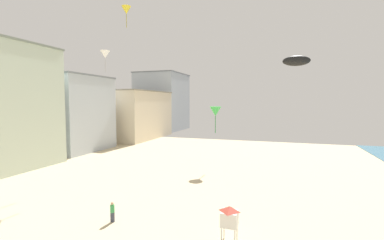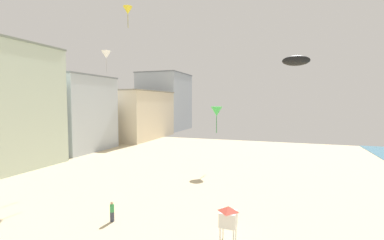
{
  "view_description": "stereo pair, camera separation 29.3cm",
  "coord_description": "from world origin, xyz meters",
  "px_view_note": "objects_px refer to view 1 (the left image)",
  "views": [
    {
      "loc": [
        9.51,
        -6.77,
        9.55
      ],
      "look_at": [
        1.62,
        16.81,
        7.89
      ],
      "focal_mm": 25.04,
      "sensor_mm": 36.0,
      "label": 1
    },
    {
      "loc": [
        9.79,
        -6.67,
        9.55
      ],
      "look_at": [
        1.62,
        16.81,
        7.89
      ],
      "focal_mm": 25.04,
      "sensor_mm": 36.0,
      "label": 2
    }
  ],
  "objects_px": {
    "kite_white_delta": "(105,55)",
    "kite_green_delta": "(215,111)",
    "kite_flyer": "(112,211)",
    "kite_black_parafoil": "(296,61)",
    "kite_yellow_delta": "(126,10)",
    "lifeguard_stand": "(229,216)"
  },
  "relations": [
    {
      "from": "kite_white_delta",
      "to": "kite_green_delta",
      "type": "bearing_deg",
      "value": 41.57
    },
    {
      "from": "kite_flyer",
      "to": "kite_black_parafoil",
      "type": "bearing_deg",
      "value": -44.25
    },
    {
      "from": "kite_white_delta",
      "to": "kite_black_parafoil",
      "type": "bearing_deg",
      "value": -17.16
    },
    {
      "from": "kite_yellow_delta",
      "to": "kite_black_parafoil",
      "type": "xyz_separation_m",
      "value": [
        23.34,
        -14.69,
        -10.76
      ]
    },
    {
      "from": "kite_flyer",
      "to": "kite_black_parafoil",
      "type": "xyz_separation_m",
      "value": [
        13.56,
        3.47,
        11.64
      ]
    },
    {
      "from": "lifeguard_stand",
      "to": "kite_black_parafoil",
      "type": "distance_m",
      "value": 12.06
    },
    {
      "from": "kite_green_delta",
      "to": "kite_black_parafoil",
      "type": "distance_m",
      "value": 19.86
    },
    {
      "from": "kite_yellow_delta",
      "to": "kite_black_parafoil",
      "type": "bearing_deg",
      "value": -32.18
    },
    {
      "from": "kite_flyer",
      "to": "kite_yellow_delta",
      "type": "relative_size",
      "value": 0.52
    },
    {
      "from": "kite_yellow_delta",
      "to": "kite_black_parafoil",
      "type": "relative_size",
      "value": 1.64
    },
    {
      "from": "kite_green_delta",
      "to": "kite_yellow_delta",
      "type": "bearing_deg",
      "value": -171.85
    },
    {
      "from": "lifeguard_stand",
      "to": "kite_yellow_delta",
      "type": "relative_size",
      "value": 0.81
    },
    {
      "from": "lifeguard_stand",
      "to": "kite_green_delta",
      "type": "relative_size",
      "value": 0.66
    },
    {
      "from": "lifeguard_stand",
      "to": "kite_white_delta",
      "type": "distance_m",
      "value": 24.08
    },
    {
      "from": "kite_black_parafoil",
      "to": "lifeguard_stand",
      "type": "bearing_deg",
      "value": -138.69
    },
    {
      "from": "kite_black_parafoil",
      "to": "kite_white_delta",
      "type": "relative_size",
      "value": 0.75
    },
    {
      "from": "kite_yellow_delta",
      "to": "kite_green_delta",
      "type": "bearing_deg",
      "value": 8.15
    },
    {
      "from": "kite_yellow_delta",
      "to": "kite_white_delta",
      "type": "height_order",
      "value": "kite_yellow_delta"
    },
    {
      "from": "kite_yellow_delta",
      "to": "kite_black_parafoil",
      "type": "distance_m",
      "value": 29.6
    },
    {
      "from": "lifeguard_stand",
      "to": "kite_black_parafoil",
      "type": "relative_size",
      "value": 1.32
    },
    {
      "from": "lifeguard_stand",
      "to": "kite_flyer",
      "type": "bearing_deg",
      "value": 163.84
    },
    {
      "from": "kite_yellow_delta",
      "to": "kite_green_delta",
      "type": "xyz_separation_m",
      "value": [
        13.33,
        1.91,
        -15.1
      ]
    }
  ]
}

